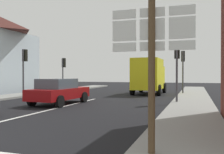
{
  "coord_description": "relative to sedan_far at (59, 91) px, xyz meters",
  "views": [
    {
      "loc": [
        6.7,
        -4.43,
        1.71
      ],
      "look_at": [
        2.14,
        9.33,
        1.57
      ],
      "focal_mm": 40.77,
      "sensor_mm": 36.0,
      "label": 1
    }
  ],
  "objects": [
    {
      "name": "traffic_light_near_left",
      "position": [
        -4.86,
        3.28,
        1.91
      ],
      "size": [
        0.3,
        0.49,
        3.61
      ],
      "color": "#47474C",
      "rests_on": "ground"
    },
    {
      "name": "delivery_truck",
      "position": [
        3.57,
        9.19,
        0.89
      ],
      "size": [
        2.53,
        5.02,
        3.05
      ],
      "color": "yellow",
      "rests_on": "ground"
    },
    {
      "name": "route_sign_post",
      "position": [
        6.65,
        -7.83,
        1.24
      ],
      "size": [
        1.66,
        0.14,
        3.2
      ],
      "color": "brown",
      "rests_on": "ground"
    },
    {
      "name": "traffic_light_far_left",
      "position": [
        -4.86,
        9.27,
        1.7
      ],
      "size": [
        0.3,
        0.49,
        3.32
      ],
      "color": "#47474C",
      "rests_on": "ground"
    },
    {
      "name": "lane_centre_stripe",
      "position": [
        0.79,
        -2.47,
        -0.75
      ],
      "size": [
        0.16,
        12.0,
        0.01
      ],
      "primitive_type": "cube",
      "color": "silver",
      "rests_on": "ground"
    },
    {
      "name": "traffic_light_near_right",
      "position": [
        6.44,
        2.33,
        1.86
      ],
      "size": [
        0.3,
        0.49,
        3.54
      ],
      "color": "#47474C",
      "rests_on": "ground"
    },
    {
      "name": "traffic_light_far_right",
      "position": [
        6.44,
        9.49,
        1.99
      ],
      "size": [
        0.3,
        0.49,
        3.71
      ],
      "color": "#47474C",
      "rests_on": "ground"
    },
    {
      "name": "ground_plane",
      "position": [
        0.79,
        1.53,
        -0.76
      ],
      "size": [
        80.0,
        80.0,
        0.0
      ],
      "primitive_type": "plane",
      "color": "black"
    },
    {
      "name": "sidewalk_right",
      "position": [
        7.28,
        -0.47,
        -0.69
      ],
      "size": [
        2.29,
        44.0,
        0.14
      ],
      "primitive_type": "cube",
      "color": "gray",
      "rests_on": "ground"
    },
    {
      "name": "sedan_far",
      "position": [
        0.0,
        0.0,
        0.0
      ],
      "size": [
        2.14,
        4.28,
        1.47
      ],
      "color": "maroon",
      "rests_on": "ground"
    }
  ]
}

